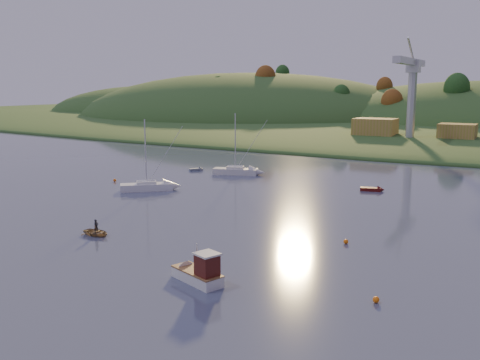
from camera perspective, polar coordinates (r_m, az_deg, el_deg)
The scene contains 22 objects.
ground at distance 42.84m, azimuth -24.13°, elevation -12.92°, with size 500.00×500.00×0.00m, color #353D57.
far_shore at distance 255.25m, azimuth 22.48°, elevation 5.68°, with size 620.00×220.00×1.50m, color #26491D.
shore_slope at distance 191.14m, azimuth 19.90°, elevation 4.63°, with size 640.00×150.00×7.00m, color #26491D.
hill_left_far at distance 306.32m, azimuth -9.31°, elevation 6.92°, with size 120.00×100.00×32.00m, color #26491D.
hill_left at distance 254.68m, azimuth 0.93°, elevation 6.43°, with size 170.00×140.00×44.00m, color #26491D.
hill_center at distance 234.29m, azimuth 24.26°, elevation 5.24°, with size 140.00×120.00×36.00m, color #26491D.
hillside_trees at distance 210.80m, azimuth 20.86°, elevation 5.02°, with size 280.00×50.00×32.00m, color #163F16, non-canonical shape.
wharf at distance 148.01m, azimuth 18.90°, elevation 3.74°, with size 42.00×16.00×2.40m, color slate.
shed_west at distance 151.62m, azimuth 14.21°, elevation 5.48°, with size 11.00×8.00×4.80m, color olive.
shed_east at distance 148.41m, azimuth 22.16°, elevation 4.80°, with size 9.00×7.00×4.00m, color olive.
dock_crane at distance 144.32m, azimuth 17.80°, elevation 10.02°, with size 3.20×28.00×20.30m.
fishing_boat at distance 45.31m, azimuth -4.89°, elevation -9.65°, with size 6.17×3.74×3.77m.
sailboat_near at distance 84.02m, azimuth -9.94°, elevation -0.63°, with size 7.53×7.07×11.04m.
sailboat_far at distance 97.69m, azimuth -0.50°, elevation 1.01°, with size 8.41×4.80×11.18m.
canoe at distance 60.35m, azimuth -15.06°, elevation -5.41°, with size 2.38×3.33×0.69m, color #947951.
paddler at distance 60.25m, azimuth -15.08°, elevation -5.03°, with size 0.56×0.37×1.54m, color black.
red_tender at distance 85.02m, azimuth 14.23°, elevation -0.98°, with size 3.85×2.11×1.24m.
grey_dinghy at distance 102.77m, azimuth -4.45°, elevation 1.14°, with size 2.58×2.88×1.06m.
buoy_0 at distance 42.29m, azimuth 14.31°, elevation -12.26°, with size 0.50×0.50×0.50m, color orange.
buoy_1 at distance 56.37m, azimuth 11.23°, elevation -6.45°, with size 0.50×0.50×0.50m, color orange.
buoy_2 at distance 92.97m, azimuth -13.22°, elevation -0.02°, with size 0.50×0.50×0.50m, color orange.
buoy_3 at distance 101.79m, azimuth -1.97°, elevation 1.10°, with size 0.50×0.50×0.50m, color orange.
Camera 1 is at (32.62, -22.64, 16.08)m, focal length 40.00 mm.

